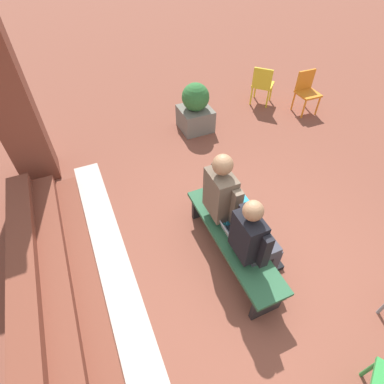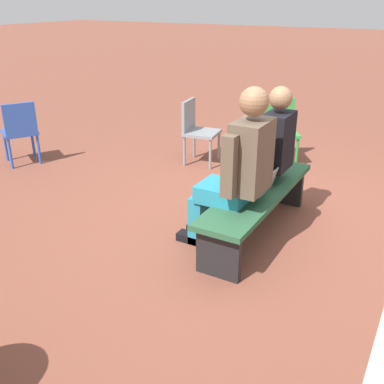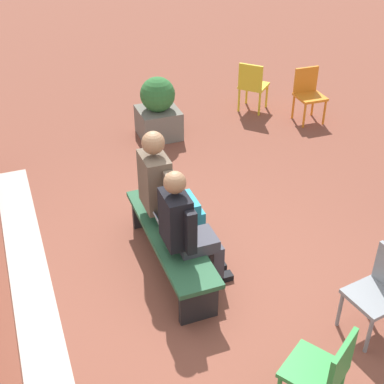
{
  "view_description": "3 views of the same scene",
  "coord_description": "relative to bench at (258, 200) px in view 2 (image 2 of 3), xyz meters",
  "views": [
    {
      "loc": [
        -1.51,
        1.3,
        3.39
      ],
      "look_at": [
        0.83,
        0.27,
        0.82
      ],
      "focal_mm": 28.0,
      "sensor_mm": 36.0,
      "label": 1
    },
    {
      "loc": [
        3.83,
        1.3,
        2.07
      ],
      "look_at": [
        0.86,
        -0.4,
        0.57
      ],
      "focal_mm": 42.0,
      "sensor_mm": 36.0,
      "label": 2
    },
    {
      "loc": [
        -3.84,
        1.3,
        3.77
      ],
      "look_at": [
        0.7,
        -0.43,
        0.6
      ],
      "focal_mm": 50.0,
      "sensor_mm": 36.0,
      "label": 3
    }
  ],
  "objects": [
    {
      "name": "person_student",
      "position": [
        -0.3,
        -0.07,
        0.36
      ],
      "size": [
        0.54,
        0.69,
        1.35
      ],
      "color": "#383842",
      "rests_on": "ground"
    },
    {
      "name": "plastic_chair_far_left",
      "position": [
        -0.27,
        -3.44,
        0.13
      ],
      "size": [
        0.57,
        0.57,
        0.84
      ],
      "color": "#2D56B7",
      "rests_on": "ground"
    },
    {
      "name": "laptop",
      "position": [
        0.01,
        0.01,
        0.15
      ],
      "size": [
        0.32,
        0.29,
        0.21
      ],
      "color": "#9EA0A5",
      "rests_on": "bench"
    },
    {
      "name": "person_adult",
      "position": [
        0.33,
        -0.07,
        0.4
      ],
      "size": [
        0.6,
        0.76,
        1.44
      ],
      "color": "teal",
      "rests_on": "ground"
    },
    {
      "name": "bench",
      "position": [
        0.0,
        0.0,
        0.0
      ],
      "size": [
        1.8,
        0.44,
        0.45
      ],
      "color": "#285638",
      "rests_on": "ground"
    },
    {
      "name": "ground_plane",
      "position": [
        -0.28,
        0.03,
        -0.35
      ],
      "size": [
        60.0,
        60.0,
        0.0
      ],
      "primitive_type": "plane",
      "color": "brown"
    },
    {
      "name": "plastic_chair_foreground",
      "position": [
        -1.47,
        -1.47,
        0.13
      ],
      "size": [
        0.48,
        0.48,
        0.84
      ],
      "color": "gray",
      "rests_on": "ground"
    },
    {
      "name": "plastic_chair_near_bench_right",
      "position": [
        -2.04,
        -0.52,
        0.13
      ],
      "size": [
        0.58,
        0.58,
        0.84
      ],
      "color": "#2D893D",
      "rests_on": "ground"
    }
  ]
}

